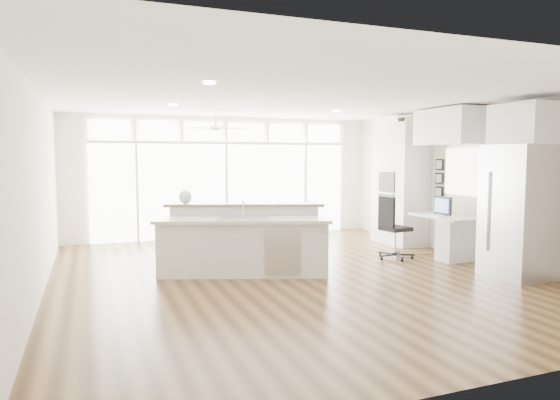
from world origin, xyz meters
name	(u,v)px	position (x,y,z in m)	size (l,w,h in m)	color
floor	(292,276)	(0.00, 0.00, -0.01)	(7.00, 8.00, 0.02)	#3D2813
ceiling	(293,98)	(0.00, 0.00, 2.70)	(7.00, 8.00, 0.02)	white
wall_back	(225,177)	(0.00, 4.00, 1.35)	(7.00, 0.04, 2.70)	silver
wall_front	(489,218)	(0.00, -4.00, 1.35)	(7.00, 0.04, 2.70)	silver
wall_left	(38,194)	(-3.50, 0.00, 1.35)	(0.04, 8.00, 2.70)	silver
wall_right	(475,183)	(3.50, 0.00, 1.35)	(0.04, 8.00, 2.70)	silver
glass_wall	(226,191)	(0.00, 3.94, 1.05)	(5.80, 0.06, 2.08)	white
transom_row	(226,131)	(0.00, 3.94, 2.38)	(5.90, 0.06, 0.40)	white
desk_window	(462,171)	(3.46, 0.30, 1.55)	(0.04, 0.85, 0.85)	white
ceiling_fan	(216,123)	(-0.50, 2.80, 2.48)	(1.16, 1.16, 0.32)	silver
recessed_lights	(288,100)	(0.00, 0.20, 2.68)	(3.40, 3.00, 0.02)	white
oven_cabinet	(400,184)	(3.17, 1.80, 1.25)	(0.64, 1.20, 2.50)	silver
desk_nook	(445,236)	(3.13, 0.30, 0.38)	(0.72, 1.30, 0.76)	silver
upper_cabinets	(450,127)	(3.17, 0.30, 2.35)	(0.64, 1.30, 0.64)	silver
refrigerator	(519,212)	(3.11, -1.35, 1.00)	(0.76, 0.90, 2.00)	#A8A7AC
fridge_cabinet	(526,124)	(3.17, -1.35, 2.30)	(0.64, 0.90, 0.60)	silver
framed_photos	(439,178)	(3.46, 0.92, 1.40)	(0.06, 0.22, 0.80)	black
kitchen_island	(243,240)	(-0.68, 0.33, 0.53)	(2.68, 1.01, 1.06)	silver
rug	(416,251)	(2.95, 0.93, 0.01)	(0.80, 0.58, 0.01)	#392712
office_chair	(395,228)	(2.19, 0.48, 0.55)	(0.57, 0.53, 1.11)	black
fishbowl	(185,197)	(-1.44, 1.03, 1.17)	(0.22, 0.22, 0.22)	silver
monitor	(443,205)	(3.05, 0.30, 0.94)	(0.07, 0.44, 0.36)	black
keyboard	(435,215)	(2.88, 0.30, 0.77)	(0.13, 0.34, 0.02)	white
potted_plant	(402,118)	(3.17, 1.80, 2.61)	(0.26, 0.29, 0.22)	#285122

